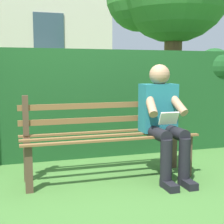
% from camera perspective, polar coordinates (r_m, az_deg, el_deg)
% --- Properties ---
extents(ground, '(60.00, 60.00, 0.00)m').
position_cam_1_polar(ground, '(3.56, -0.48, -11.40)').
color(ground, '#3D6B2D').
extents(park_bench, '(1.82, 0.50, 0.88)m').
position_cam_1_polar(park_bench, '(3.51, -0.80, -4.23)').
color(park_bench, '#4C3828').
rests_on(park_bench, ground).
extents(person_seated, '(0.44, 0.73, 1.20)m').
position_cam_1_polar(person_seated, '(3.51, 8.81, -0.95)').
color(person_seated, '#1E6672').
rests_on(person_seated, ground).
extents(hedge_backdrop, '(5.95, 0.66, 1.46)m').
position_cam_1_polar(hedge_backdrop, '(4.53, -2.45, 2.03)').
color(hedge_backdrop, '#19471E').
rests_on(hedge_backdrop, ground).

